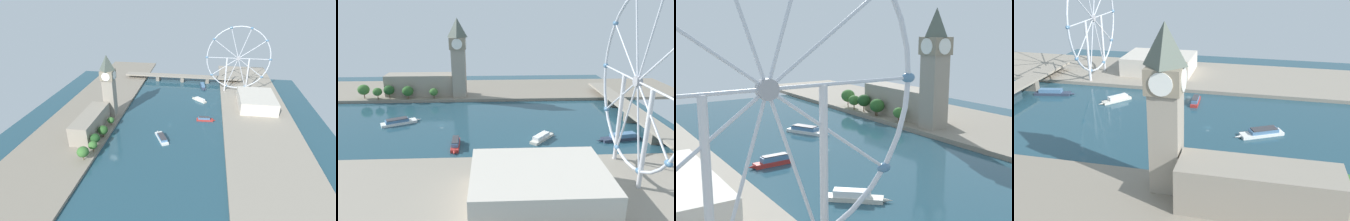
% 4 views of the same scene
% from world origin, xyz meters
% --- Properties ---
extents(ground_plane, '(392.09, 392.09, 0.00)m').
position_xyz_m(ground_plane, '(0.00, 0.00, 0.00)').
color(ground_plane, '#234756').
extents(riverbank_left, '(90.00, 520.00, 3.00)m').
position_xyz_m(riverbank_left, '(-111.04, 0.00, 1.50)').
color(riverbank_left, gray).
rests_on(riverbank_left, ground_plane).
extents(riverbank_right, '(90.00, 520.00, 3.00)m').
position_xyz_m(riverbank_right, '(111.04, 0.00, 1.50)').
color(riverbank_right, gray).
rests_on(riverbank_right, ground_plane).
extents(clock_tower, '(17.18, 17.18, 81.23)m').
position_xyz_m(clock_tower, '(-79.12, 8.50, 45.22)').
color(clock_tower, gray).
rests_on(clock_tower, riverbank_left).
extents(parliament_block, '(22.00, 71.49, 22.33)m').
position_xyz_m(parliament_block, '(-88.94, -35.25, 14.17)').
color(parliament_block, gray).
rests_on(parliament_block, riverbank_left).
extents(tree_row_embankment, '(14.94, 83.02, 14.79)m').
position_xyz_m(tree_row_embankment, '(-72.08, -62.16, 11.54)').
color(tree_row_embankment, '#513823').
rests_on(tree_row_embankment, riverbank_left).
extents(ferris_wheel, '(99.46, 3.20, 101.85)m').
position_xyz_m(ferris_wheel, '(88.54, 119.58, 55.72)').
color(ferris_wheel, silver).
rests_on(ferris_wheel, riverbank_right).
extents(riverside_hall, '(49.14, 65.85, 16.78)m').
position_xyz_m(riverside_hall, '(113.62, 64.95, 11.39)').
color(riverside_hall, beige).
rests_on(riverside_hall, riverbank_right).
extents(river_bridge, '(204.09, 16.06, 10.47)m').
position_xyz_m(river_bridge, '(0.00, 163.57, 8.16)').
color(river_bridge, gray).
rests_on(river_bridge, ground_plane).
extents(tour_boat_0, '(23.94, 21.46, 4.76)m').
position_xyz_m(tour_boat_0, '(34.01, 79.45, 1.99)').
color(tour_boat_0, beige).
rests_on(tour_boat_0, ground_plane).
extents(tour_boat_1, '(24.86, 6.31, 5.46)m').
position_xyz_m(tour_boat_1, '(43.36, 16.40, 2.31)').
color(tour_boat_1, '#B22D28').
rests_on(tour_boat_1, ground_plane).
extents(tour_boat_2, '(20.25, 32.39, 4.96)m').
position_xyz_m(tour_boat_2, '(-4.51, -36.40, 2.05)').
color(tour_boat_2, white).
rests_on(tour_boat_2, ground_plane).
extents(tour_boat_3, '(11.65, 35.23, 5.21)m').
position_xyz_m(tour_boat_3, '(37.02, 138.12, 2.16)').
color(tour_boat_3, '#2D384C').
rests_on(tour_boat_3, ground_plane).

